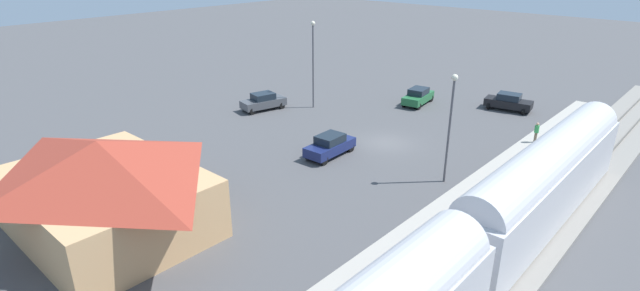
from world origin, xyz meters
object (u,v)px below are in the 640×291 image
at_px(sedan_charcoal, 263,101).
at_px(sedan_green, 418,96).
at_px(light_pole_near_platform, 451,116).
at_px(sedan_black, 509,102).
at_px(light_pole_lot_center, 313,55).
at_px(pedestrian_on_platform, 536,131).
at_px(station_building, 104,185).
at_px(sedan_navy, 330,145).

bearing_deg(sedan_charcoal, sedan_green, -131.41).
distance_m(sedan_charcoal, light_pole_near_platform, 22.35).
height_order(sedan_green, light_pole_near_platform, light_pole_near_platform).
distance_m(sedan_black, sedan_charcoal, 24.88).
bearing_deg(sedan_charcoal, sedan_black, -138.27).
height_order(sedan_charcoal, light_pole_lot_center, light_pole_lot_center).
bearing_deg(light_pole_lot_center, pedestrian_on_platform, -167.67).
xyz_separation_m(station_building, light_pole_lot_center, (7.42, -25.26, 2.53)).
distance_m(pedestrian_on_platform, sedan_charcoal, 25.58).
relative_size(sedan_navy, light_pole_near_platform, 0.59).
bearing_deg(sedan_charcoal, light_pole_lot_center, -128.82).
distance_m(sedan_black, sedan_green, 9.01).
bearing_deg(pedestrian_on_platform, sedan_black, -55.28).
bearing_deg(light_pole_lot_center, sedan_green, -132.61).
xyz_separation_m(sedan_black, sedan_charcoal, (18.56, 16.56, 0.00)).
bearing_deg(pedestrian_on_platform, light_pole_near_platform, 78.54).
distance_m(sedan_black, sedan_navy, 21.78).
relative_size(station_building, sedan_charcoal, 2.55).
relative_size(pedestrian_on_platform, sedan_charcoal, 0.36).
height_order(sedan_black, sedan_charcoal, same).
relative_size(sedan_black, light_pole_near_platform, 0.62).
height_order(sedan_black, sedan_navy, same).
distance_m(sedan_charcoal, light_pole_lot_center, 6.85).
distance_m(station_building, sedan_navy, 17.07).
relative_size(sedan_navy, light_pole_lot_center, 0.52).
bearing_deg(sedan_black, sedan_charcoal, 41.73).
bearing_deg(sedan_black, sedan_navy, 74.77).
relative_size(pedestrian_on_platform, light_pole_near_platform, 0.22).
bearing_deg(light_pole_near_platform, sedan_navy, 11.78).
xyz_separation_m(station_building, light_pole_near_platform, (-11.20, -18.69, 1.96)).
relative_size(station_building, light_pole_near_platform, 1.59).
xyz_separation_m(sedan_black, sedan_navy, (5.72, 21.01, 0.00)).
height_order(pedestrian_on_platform, sedan_black, pedestrian_on_platform).
distance_m(pedestrian_on_platform, sedan_navy, 17.22).
xyz_separation_m(sedan_navy, light_pole_near_platform, (-9.00, -1.88, 3.97)).
relative_size(sedan_charcoal, light_pole_near_platform, 0.62).
height_order(sedan_navy, light_pole_lot_center, light_pole_lot_center).
height_order(station_building, sedan_green, station_building).
bearing_deg(sedan_navy, light_pole_lot_center, -41.30).
distance_m(pedestrian_on_platform, sedan_green, 13.87).
distance_m(sedan_black, light_pole_lot_center, 20.34).
relative_size(sedan_black, sedan_green, 1.00).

